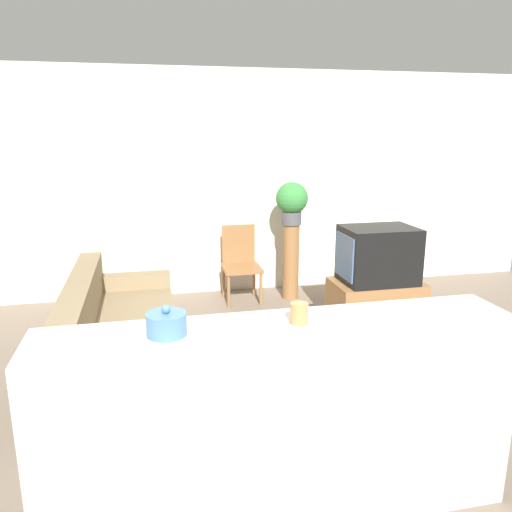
% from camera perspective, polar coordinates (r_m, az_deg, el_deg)
% --- Properties ---
extents(ground_plane, '(14.00, 14.00, 0.00)m').
position_cam_1_polar(ground_plane, '(3.35, 0.76, -22.25)').
color(ground_plane, '#756656').
extents(wall_back, '(9.00, 0.06, 2.70)m').
position_cam_1_polar(wall_back, '(6.12, -6.61, 8.09)').
color(wall_back, silver).
rests_on(wall_back, ground_plane).
extents(couch, '(0.87, 2.08, 0.80)m').
position_cam_1_polar(couch, '(4.42, -15.37, -9.13)').
color(couch, '#847051').
rests_on(couch, ground_plane).
extents(tv_stand, '(0.87, 0.54, 0.54)m').
position_cam_1_polar(tv_stand, '(5.16, 13.45, -5.70)').
color(tv_stand, olive).
rests_on(tv_stand, ground_plane).
extents(television, '(0.71, 0.52, 0.55)m').
position_cam_1_polar(television, '(5.00, 13.74, 0.14)').
color(television, black).
rests_on(television, tv_stand).
extents(wooden_chair, '(0.44, 0.44, 0.89)m').
position_cam_1_polar(wooden_chair, '(5.95, -1.80, -0.50)').
color(wooden_chair, olive).
rests_on(wooden_chair, ground_plane).
extents(plant_stand, '(0.20, 0.20, 0.91)m').
position_cam_1_polar(plant_stand, '(6.01, 4.00, -0.64)').
color(plant_stand, olive).
rests_on(plant_stand, ground_plane).
extents(potted_plant, '(0.38, 0.38, 0.50)m').
position_cam_1_polar(potted_plant, '(5.87, 4.12, 6.31)').
color(potted_plant, '#4C4C51').
rests_on(potted_plant, plant_stand).
extents(foreground_counter, '(2.42, 0.44, 1.06)m').
position_cam_1_polar(foreground_counter, '(2.72, 2.92, -18.32)').
color(foreground_counter, beige).
rests_on(foreground_counter, ground_plane).
extents(decorative_bowl, '(0.19, 0.19, 0.15)m').
position_cam_1_polar(decorative_bowl, '(2.37, -10.19, -7.63)').
color(decorative_bowl, '#4C7AAD').
rests_on(decorative_bowl, foreground_counter).
extents(candle_jar, '(0.09, 0.09, 0.11)m').
position_cam_1_polar(candle_jar, '(2.47, 4.96, -6.56)').
color(candle_jar, '#C6844C').
rests_on(candle_jar, foreground_counter).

